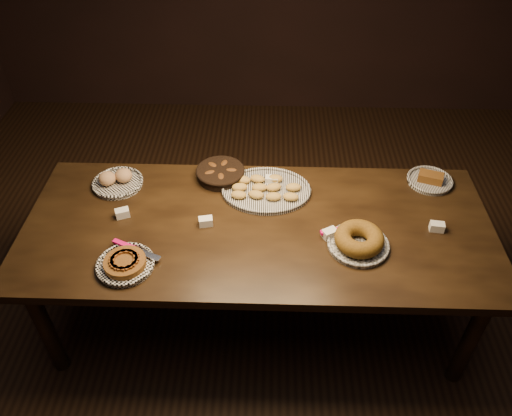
{
  "coord_description": "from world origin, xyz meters",
  "views": [
    {
      "loc": [
        0.05,
        -1.85,
        2.5
      ],
      "look_at": [
        -0.01,
        0.05,
        0.82
      ],
      "focal_mm": 35.0,
      "sensor_mm": 36.0,
      "label": 1
    }
  ],
  "objects_px": {
    "madeleine_platter": "(265,189)",
    "apple_tart_plate": "(125,263)",
    "bundt_cake_plate": "(359,241)",
    "buffet_table": "(258,235)"
  },
  "relations": [
    {
      "from": "buffet_table",
      "to": "bundt_cake_plate",
      "type": "bearing_deg",
      "value": -15.72
    },
    {
      "from": "apple_tart_plate",
      "to": "madeleine_platter",
      "type": "distance_m",
      "value": 0.86
    },
    {
      "from": "apple_tart_plate",
      "to": "madeleine_platter",
      "type": "relative_size",
      "value": 0.62
    },
    {
      "from": "buffet_table",
      "to": "apple_tart_plate",
      "type": "bearing_deg",
      "value": -153.69
    },
    {
      "from": "madeleine_platter",
      "to": "apple_tart_plate",
      "type": "bearing_deg",
      "value": -149.76
    },
    {
      "from": "buffet_table",
      "to": "madeleine_platter",
      "type": "relative_size",
      "value": 4.91
    },
    {
      "from": "apple_tart_plate",
      "to": "bundt_cake_plate",
      "type": "xyz_separation_m",
      "value": [
        1.1,
        0.16,
        0.02
      ]
    },
    {
      "from": "buffet_table",
      "to": "bundt_cake_plate",
      "type": "height_order",
      "value": "bundt_cake_plate"
    },
    {
      "from": "madeleine_platter",
      "to": "bundt_cake_plate",
      "type": "xyz_separation_m",
      "value": [
        0.46,
        -0.4,
        0.02
      ]
    },
    {
      "from": "buffet_table",
      "to": "madeleine_platter",
      "type": "distance_m",
      "value": 0.28
    }
  ]
}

